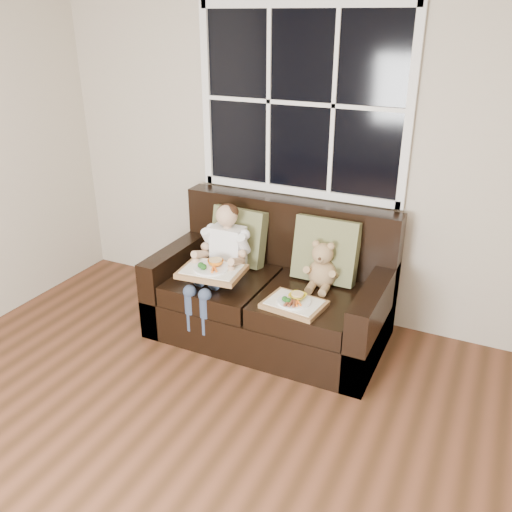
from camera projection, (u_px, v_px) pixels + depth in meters
The scene contains 9 objects.
room_walls at pixel (82, 224), 1.81m from camera, with size 4.52×5.02×2.71m.
window_back at pixel (301, 103), 3.90m from camera, with size 1.62×0.04×1.37m.
loveseat at pixel (272, 295), 4.07m from camera, with size 1.70×0.92×0.96m.
pillow_left at pixel (239, 236), 4.19m from camera, with size 0.45×0.23×0.45m.
pillow_right at pixel (326, 250), 3.90m from camera, with size 0.47×0.21×0.48m.
child at pixel (222, 253), 3.98m from camera, with size 0.36×0.59×0.81m.
teddy_bear at pixel (322, 268), 3.83m from camera, with size 0.22×0.27×0.36m.
tray_left at pixel (212, 270), 3.84m from camera, with size 0.47×0.38×0.10m.
tray_right at pixel (294, 303), 3.60m from camera, with size 0.42×0.34×0.09m.
Camera 1 is at (1.26, -1.28, 2.23)m, focal length 38.00 mm.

